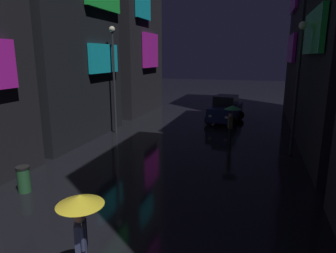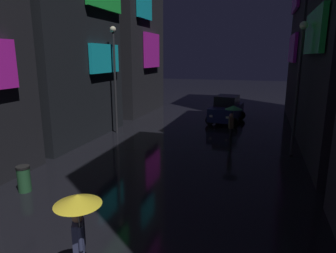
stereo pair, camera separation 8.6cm
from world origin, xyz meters
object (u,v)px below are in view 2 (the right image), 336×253
at_px(streetlamp_right_far, 299,75).
at_px(streetlamp_left_far, 115,69).
at_px(pedestrian_midstreet_centre_yellow, 78,215).
at_px(pedestrian_midstreet_left_green, 233,114).
at_px(trash_bin, 24,179).
at_px(car_distant, 227,109).

distance_m(streetlamp_right_far, streetlamp_left_far, 10.09).
bearing_deg(pedestrian_midstreet_centre_yellow, pedestrian_midstreet_left_green, 80.93).
relative_size(pedestrian_midstreet_left_green, trash_bin, 2.28).
xyz_separation_m(car_distant, trash_bin, (-5.43, -13.62, -0.46)).
distance_m(pedestrian_midstreet_centre_yellow, streetlamp_right_far, 11.75).
xyz_separation_m(pedestrian_midstreet_left_green, car_distant, (-0.92, 5.54, -0.74)).
height_order(pedestrian_midstreet_centre_yellow, streetlamp_right_far, streetlamp_right_far).
distance_m(pedestrian_midstreet_centre_yellow, trash_bin, 5.77).
xyz_separation_m(pedestrian_midstreet_centre_yellow, streetlamp_left_far, (-5.22, 11.87, 2.22)).
height_order(pedestrian_midstreet_centre_yellow, car_distant, pedestrian_midstreet_centre_yellow).
bearing_deg(streetlamp_right_far, pedestrian_midstreet_left_green, 162.63).
height_order(pedestrian_midstreet_centre_yellow, streetlamp_left_far, streetlamp_left_far).
bearing_deg(streetlamp_right_far, streetlamp_left_far, 172.38).
height_order(streetlamp_left_far, trash_bin, streetlamp_left_far).
xyz_separation_m(streetlamp_right_far, trash_bin, (-9.30, -7.15, -3.32)).
xyz_separation_m(car_distant, streetlamp_right_far, (3.87, -6.47, 2.86)).
bearing_deg(streetlamp_left_far, streetlamp_right_far, -7.62).
height_order(pedestrian_midstreet_left_green, car_distant, pedestrian_midstreet_left_green).
xyz_separation_m(pedestrian_midstreet_centre_yellow, car_distant, (0.91, 16.99, -0.74)).
distance_m(pedestrian_midstreet_left_green, car_distant, 5.67).
distance_m(pedestrian_midstreet_centre_yellow, car_distant, 17.03).
bearing_deg(car_distant, trash_bin, -111.74).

